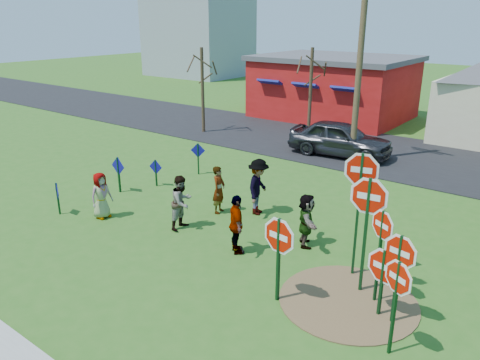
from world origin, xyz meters
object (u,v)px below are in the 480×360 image
at_px(person_a, 101,195).
at_px(utility_pole, 360,60).
at_px(stop_sign_a, 279,242).
at_px(stop_sign_b, 360,183).
at_px(person_b, 219,190).
at_px(stop_sign_c, 381,235).
at_px(suv, 340,138).
at_px(stop_sign_d, 399,258).

bearing_deg(person_a, utility_pole, -17.86).
bearing_deg(utility_pole, stop_sign_a, -73.73).
height_order(stop_sign_a, stop_sign_b, stop_sign_b).
xyz_separation_m(person_a, person_b, (2.77, 2.64, 0.04)).
height_order(stop_sign_a, stop_sign_c, stop_sign_c).
relative_size(person_b, utility_pole, 0.19).
bearing_deg(suv, stop_sign_d, -154.59).
height_order(stop_sign_a, utility_pole, utility_pole).
relative_size(stop_sign_b, utility_pole, 0.39).
bearing_deg(stop_sign_c, stop_sign_d, -12.32).
distance_m(stop_sign_a, person_b, 5.44).
xyz_separation_m(stop_sign_a, utility_pole, (-3.29, 11.28, 3.03)).
bearing_deg(stop_sign_d, stop_sign_a, -148.74).
relative_size(person_a, utility_pole, 0.18).
bearing_deg(suv, person_b, 172.98).
bearing_deg(stop_sign_d, person_b, 174.19).
xyz_separation_m(stop_sign_d, utility_pole, (-5.73, 10.50, 2.97)).
relative_size(stop_sign_a, stop_sign_d, 1.01).
distance_m(stop_sign_d, suv, 12.84).
height_order(person_b, utility_pole, utility_pole).
bearing_deg(stop_sign_b, stop_sign_d, -57.00).
relative_size(stop_sign_b, person_a, 2.19).
xyz_separation_m(stop_sign_c, person_a, (-8.98, -0.80, -0.91)).
height_order(suv, utility_pole, utility_pole).
distance_m(stop_sign_a, utility_pole, 12.14).
distance_m(person_a, person_b, 3.83).
distance_m(person_b, utility_pole, 9.00).
height_order(person_a, person_b, person_b).
height_order(stop_sign_b, utility_pole, utility_pole).
bearing_deg(person_b, stop_sign_b, -116.80).
xyz_separation_m(stop_sign_b, person_a, (-8.06, -1.62, -1.71)).
bearing_deg(stop_sign_c, person_a, -145.97).
distance_m(person_a, suv, 11.66).
distance_m(stop_sign_d, person_a, 9.62).
xyz_separation_m(stop_sign_b, stop_sign_c, (0.92, -0.82, -0.79)).
xyz_separation_m(stop_sign_a, stop_sign_b, (0.91, 2.13, 0.99)).
bearing_deg(person_a, stop_sign_d, -86.52).
xyz_separation_m(stop_sign_a, stop_sign_c, (1.83, 1.32, 0.20)).
relative_size(stop_sign_a, utility_pole, 0.26).
distance_m(stop_sign_c, utility_pole, 11.56).
bearing_deg(person_b, stop_sign_a, -141.62).
bearing_deg(utility_pole, stop_sign_c, -62.79).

